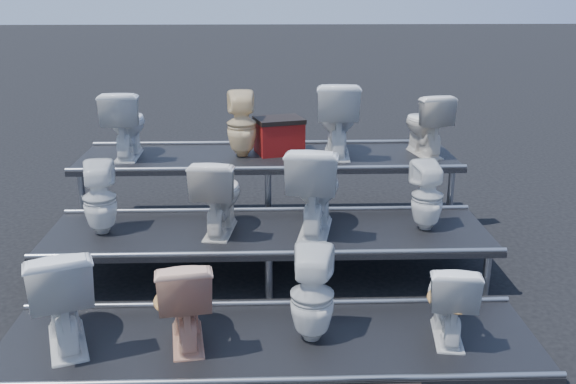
{
  "coord_description": "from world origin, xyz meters",
  "views": [
    {
      "loc": [
        0.0,
        -5.72,
        2.72
      ],
      "look_at": [
        0.19,
        0.1,
        0.82
      ],
      "focal_mm": 40.0,
      "sensor_mm": 36.0,
      "label": 1
    }
  ],
  "objects_px": {
    "red_crate": "(279,138)",
    "toilet_7": "(427,196)",
    "toilet_10": "(337,119)",
    "toilet_2": "(312,295)",
    "toilet_6": "(315,188)",
    "toilet_8": "(126,124)",
    "toilet_5": "(218,195)",
    "toilet_3": "(449,298)",
    "toilet_1": "(185,298)",
    "toilet_9": "(242,124)",
    "toilet_4": "(100,198)",
    "toilet_11": "(425,124)",
    "toilet_0": "(61,294)"
  },
  "relations": [
    {
      "from": "red_crate",
      "to": "toilet_7",
      "type": "bearing_deg",
      "value": -61.46
    },
    {
      "from": "toilet_10",
      "to": "red_crate",
      "type": "xyz_separation_m",
      "value": [
        -0.65,
        0.12,
        -0.24
      ]
    },
    {
      "from": "toilet_2",
      "to": "toilet_6",
      "type": "relative_size",
      "value": 0.88
    },
    {
      "from": "toilet_8",
      "to": "toilet_5",
      "type": "bearing_deg",
      "value": 129.72
    },
    {
      "from": "toilet_7",
      "to": "toilet_3",
      "type": "bearing_deg",
      "value": 76.15
    },
    {
      "from": "toilet_5",
      "to": "toilet_6",
      "type": "distance_m",
      "value": 0.91
    },
    {
      "from": "toilet_1",
      "to": "toilet_10",
      "type": "xyz_separation_m",
      "value": [
        1.43,
        2.6,
        0.85
      ]
    },
    {
      "from": "toilet_9",
      "to": "toilet_10",
      "type": "relative_size",
      "value": 0.87
    },
    {
      "from": "toilet_5",
      "to": "toilet_4",
      "type": "bearing_deg",
      "value": 7.7
    },
    {
      "from": "toilet_3",
      "to": "toilet_6",
      "type": "height_order",
      "value": "toilet_6"
    },
    {
      "from": "toilet_3",
      "to": "red_crate",
      "type": "xyz_separation_m",
      "value": [
        -1.27,
        2.72,
        0.65
      ]
    },
    {
      "from": "toilet_2",
      "to": "toilet_8",
      "type": "bearing_deg",
      "value": -44.99
    },
    {
      "from": "toilet_9",
      "to": "toilet_11",
      "type": "relative_size",
      "value": 1.03
    },
    {
      "from": "toilet_1",
      "to": "toilet_11",
      "type": "relative_size",
      "value": 1.04
    },
    {
      "from": "toilet_1",
      "to": "toilet_11",
      "type": "distance_m",
      "value": 3.64
    },
    {
      "from": "toilet_0",
      "to": "toilet_2",
      "type": "height_order",
      "value": "toilet_0"
    },
    {
      "from": "toilet_2",
      "to": "toilet_7",
      "type": "bearing_deg",
      "value": -123.42
    },
    {
      "from": "toilet_2",
      "to": "toilet_9",
      "type": "xyz_separation_m",
      "value": [
        -0.62,
        2.6,
        0.79
      ]
    },
    {
      "from": "toilet_4",
      "to": "toilet_10",
      "type": "distance_m",
      "value": 2.73
    },
    {
      "from": "toilet_3",
      "to": "toilet_7",
      "type": "distance_m",
      "value": 1.37
    },
    {
      "from": "toilet_5",
      "to": "red_crate",
      "type": "height_order",
      "value": "red_crate"
    },
    {
      "from": "toilet_0",
      "to": "toilet_8",
      "type": "distance_m",
      "value": 2.71
    },
    {
      "from": "toilet_5",
      "to": "red_crate",
      "type": "xyz_separation_m",
      "value": [
        0.6,
        1.42,
        0.21
      ]
    },
    {
      "from": "toilet_7",
      "to": "toilet_10",
      "type": "height_order",
      "value": "toilet_10"
    },
    {
      "from": "red_crate",
      "to": "toilet_1",
      "type": "bearing_deg",
      "value": -121.61
    },
    {
      "from": "toilet_4",
      "to": "toilet_2",
      "type": "bearing_deg",
      "value": 137.96
    },
    {
      "from": "toilet_11",
      "to": "toilet_2",
      "type": "bearing_deg",
      "value": 49.38
    },
    {
      "from": "toilet_1",
      "to": "toilet_11",
      "type": "height_order",
      "value": "toilet_11"
    },
    {
      "from": "toilet_4",
      "to": "red_crate",
      "type": "xyz_separation_m",
      "value": [
        1.71,
        1.42,
        0.23
      ]
    },
    {
      "from": "toilet_5",
      "to": "toilet_7",
      "type": "distance_m",
      "value": 1.98
    },
    {
      "from": "toilet_10",
      "to": "toilet_4",
      "type": "bearing_deg",
      "value": 32.89
    },
    {
      "from": "toilet_4",
      "to": "toilet_9",
      "type": "height_order",
      "value": "toilet_9"
    },
    {
      "from": "toilet_1",
      "to": "red_crate",
      "type": "relative_size",
      "value": 1.48
    },
    {
      "from": "toilet_5",
      "to": "toilet_2",
      "type": "bearing_deg",
      "value": 129.24
    },
    {
      "from": "red_crate",
      "to": "toilet_0",
      "type": "bearing_deg",
      "value": -137.79
    },
    {
      "from": "toilet_2",
      "to": "red_crate",
      "type": "distance_m",
      "value": 2.79
    },
    {
      "from": "toilet_11",
      "to": "red_crate",
      "type": "xyz_separation_m",
      "value": [
        -1.64,
        0.12,
        -0.17
      ]
    },
    {
      "from": "toilet_1",
      "to": "toilet_11",
      "type": "xyz_separation_m",
      "value": [
        2.42,
        2.6,
        0.78
      ]
    },
    {
      "from": "toilet_1",
      "to": "toilet_5",
      "type": "bearing_deg",
      "value": -106.59
    },
    {
      "from": "toilet_0",
      "to": "toilet_4",
      "type": "xyz_separation_m",
      "value": [
        0.0,
        1.3,
        0.33
      ]
    },
    {
      "from": "toilet_3",
      "to": "toilet_11",
      "type": "xyz_separation_m",
      "value": [
        0.38,
        2.6,
        0.82
      ]
    },
    {
      "from": "toilet_1",
      "to": "toilet_2",
      "type": "xyz_separation_m",
      "value": [
        0.98,
        0.0,
        0.01
      ]
    },
    {
      "from": "toilet_1",
      "to": "toilet_6",
      "type": "bearing_deg",
      "value": -138.61
    },
    {
      "from": "toilet_4",
      "to": "toilet_9",
      "type": "relative_size",
      "value": 0.95
    },
    {
      "from": "toilet_0",
      "to": "toilet_10",
      "type": "distance_m",
      "value": 3.6
    },
    {
      "from": "toilet_1",
      "to": "toilet_5",
      "type": "xyz_separation_m",
      "value": [
        0.18,
        1.3,
        0.4
      ]
    },
    {
      "from": "toilet_0",
      "to": "toilet_2",
      "type": "bearing_deg",
      "value": 160.02
    },
    {
      "from": "red_crate",
      "to": "toilet_11",
      "type": "bearing_deg",
      "value": -19.81
    },
    {
      "from": "toilet_6",
      "to": "toilet_0",
      "type": "bearing_deg",
      "value": 43.25
    },
    {
      "from": "toilet_0",
      "to": "toilet_1",
      "type": "bearing_deg",
      "value": 160.02
    }
  ]
}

